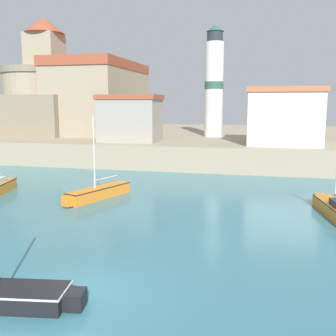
% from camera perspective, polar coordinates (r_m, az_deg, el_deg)
% --- Properties ---
extents(ground_plane, '(200.00, 200.00, 0.00)m').
position_cam_1_polar(ground_plane, '(14.78, -11.78, -17.22)').
color(ground_plane, teal).
extents(quay_seawall, '(120.00, 40.00, 2.48)m').
position_cam_1_polar(quay_seawall, '(56.89, 7.40, 3.92)').
color(quay_seawall, gray).
rests_on(quay_seawall, ground).
extents(sailboat_orange_5, '(2.97, 5.73, 5.71)m').
position_cam_1_polar(sailboat_orange_5, '(27.83, -10.11, -3.47)').
color(sailboat_orange_5, orange).
rests_on(sailboat_orange_5, ground).
extents(church, '(13.98, 16.93, 15.21)m').
position_cam_1_polar(church, '(55.89, -11.07, 10.56)').
color(church, gray).
rests_on(church, quay_seawall).
extents(fortress, '(12.30, 12.30, 8.79)m').
position_cam_1_polar(fortress, '(56.66, -18.63, 8.16)').
color(fortress, gray).
rests_on(fortress, quay_seawall).
extents(lighthouse, '(2.31, 2.31, 13.39)m').
position_cam_1_polar(lighthouse, '(49.48, 6.70, 12.10)').
color(lighthouse, silver).
rests_on(lighthouse, quay_seawall).
extents(harbor_shed_near_wharf, '(7.32, 6.64, 5.64)m').
position_cam_1_polar(harbor_shed_near_wharf, '(41.22, 16.49, 7.26)').
color(harbor_shed_near_wharf, silver).
rests_on(harbor_shed_near_wharf, quay_seawall).
extents(harbor_shed_mid_row, '(6.46, 4.69, 4.98)m').
position_cam_1_polar(harbor_shed_mid_row, '(42.97, -5.48, 7.23)').
color(harbor_shed_mid_row, gray).
rests_on(harbor_shed_mid_row, quay_seawall).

